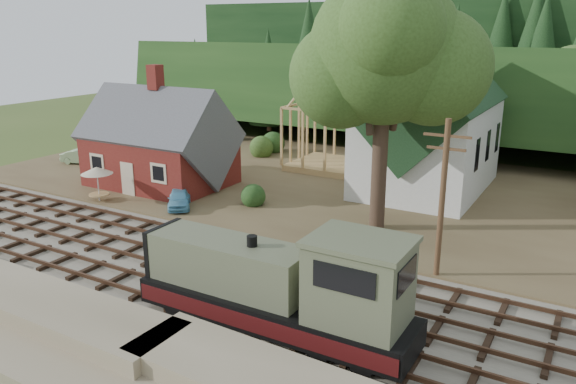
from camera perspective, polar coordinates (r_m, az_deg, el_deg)
The scene contains 16 objects.
ground at distance 27.11m, azimuth -2.97°, elevation -9.82°, with size 140.00×140.00×0.00m, color #384C1E.
embankment at distance 21.49m, azimuth -16.02°, elevation -18.21°, with size 64.00×5.00×1.60m, color #7F7259.
railroad_bed at distance 27.07m, azimuth -2.97°, elevation -9.66°, with size 64.00×11.00×0.16m, color #726B5B.
village_flat at distance 42.27m, azimuth 10.39°, elevation -0.05°, with size 64.00×26.00×0.30m, color brown.
hillside at distance 64.85m, azimuth 17.69°, elevation 5.07°, with size 70.00×28.00×8.00m, color #1E3F19.
ridge at distance 80.34m, azimuth 20.27°, elevation 6.92°, with size 80.00×20.00×12.00m, color black.
depot at distance 43.80m, azimuth -12.88°, elevation 4.52°, with size 10.80×7.41×9.00m.
church at distance 42.12m, azimuth 14.10°, elevation 6.69°, with size 8.40×15.17×13.00m.
timber_frame at distance 47.33m, azimuth 5.40°, elevation 5.81°, with size 8.20×6.20×6.99m.
lattice_tower at distance 52.07m, azimuth 8.46°, elevation 14.18°, with size 3.20×3.20×12.12m.
big_tree at distance 32.43m, azimuth 10.10°, elevation 13.10°, with size 10.90×8.40×14.70m.
telegraph_pole_near at distance 27.41m, azimuth 15.40°, elevation -0.56°, with size 2.20×0.28×8.00m.
locomotive at distance 22.45m, azimuth -0.56°, elevation -9.80°, with size 11.56×2.89×4.64m.
car_blue at distance 38.30m, azimuth -11.00°, elevation -0.65°, with size 1.43×3.55×1.21m, color #61AFD0.
car_green at distance 52.81m, azimuth -20.12°, elevation 3.39°, with size 1.32×3.78×1.24m, color #8DAE78.
patio_set at distance 40.85m, azimuth -18.85°, elevation 1.94°, with size 2.17×2.17×2.41m.
Camera 1 is at (13.33, -20.31, 12.03)m, focal length 35.00 mm.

